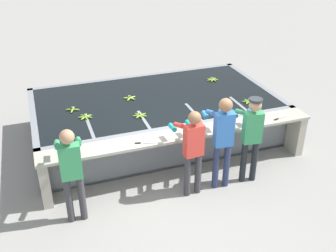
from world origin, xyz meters
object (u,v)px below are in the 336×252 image
(worker_1, at_px, (193,146))
(banana_bunch_floating_0, at_px, (85,117))
(worker_3, at_px, (251,132))
(banana_bunch_floating_2, at_px, (212,80))
(worker_0, at_px, (71,167))
(banana_bunch_floating_3, at_px, (249,101))
(banana_bunch_floating_4, at_px, (130,98))
(banana_bunch_floating_1, at_px, (140,115))
(worker_2, at_px, (223,135))
(banana_bunch_floating_5, at_px, (73,110))
(knife_0, at_px, (279,118))
(knife_1, at_px, (142,143))

(worker_1, distance_m, banana_bunch_floating_0, 2.31)
(worker_1, distance_m, worker_3, 1.11)
(worker_3, distance_m, banana_bunch_floating_2, 2.75)
(worker_0, distance_m, worker_3, 3.08)
(banana_bunch_floating_3, height_order, banana_bunch_floating_4, same)
(banana_bunch_floating_1, height_order, banana_bunch_floating_4, same)
(worker_3, bearing_deg, banana_bunch_floating_3, 61.58)
(worker_2, height_order, banana_bunch_floating_2, worker_2)
(worker_0, bearing_deg, banana_bunch_floating_1, 44.84)
(banana_bunch_floating_5, bearing_deg, worker_3, -37.66)
(knife_0, distance_m, knife_1, 2.72)
(worker_0, bearing_deg, banana_bunch_floating_0, 74.64)
(banana_bunch_floating_1, distance_m, banana_bunch_floating_3, 2.31)
(worker_3, height_order, banana_bunch_floating_4, worker_3)
(worker_2, bearing_deg, banana_bunch_floating_4, 113.63)
(knife_0, relative_size, knife_1, 1.01)
(banana_bunch_floating_2, xyz_separation_m, knife_0, (0.34, -2.25, -0.01))
(banana_bunch_floating_0, xyz_separation_m, banana_bunch_floating_2, (3.13, 0.95, 0.00))
(worker_1, height_order, banana_bunch_floating_5, worker_1)
(banana_bunch_floating_2, xyz_separation_m, banana_bunch_floating_5, (-3.32, -0.55, 0.00))
(worker_0, xyz_separation_m, banana_bunch_floating_5, (0.30, 2.18, -0.08))
(knife_1, bearing_deg, banana_bunch_floating_0, 120.00)
(banana_bunch_floating_5, relative_size, knife_1, 0.80)
(banana_bunch_floating_0, relative_size, banana_bunch_floating_5, 1.01)
(banana_bunch_floating_1, height_order, banana_bunch_floating_2, same)
(banana_bunch_floating_3, height_order, knife_0, banana_bunch_floating_3)
(banana_bunch_floating_0, bearing_deg, banana_bunch_floating_2, 16.95)
(banana_bunch_floating_1, height_order, knife_1, banana_bunch_floating_1)
(worker_0, height_order, knife_0, worker_0)
(banana_bunch_floating_3, distance_m, banana_bunch_floating_5, 3.59)
(worker_0, relative_size, worker_3, 0.99)
(banana_bunch_floating_2, xyz_separation_m, knife_1, (-2.38, -2.25, -0.01))
(worker_1, distance_m, knife_1, 0.87)
(worker_3, bearing_deg, banana_bunch_floating_0, 146.10)
(worker_2, relative_size, knife_1, 4.97)
(worker_0, bearing_deg, worker_3, 0.54)
(worker_1, relative_size, knife_0, 4.56)
(worker_2, height_order, banana_bunch_floating_0, worker_2)
(worker_0, height_order, knife_1, worker_0)
(banana_bunch_floating_1, relative_size, banana_bunch_floating_3, 0.99)
(worker_3, xyz_separation_m, knife_0, (0.87, 0.45, -0.10))
(banana_bunch_floating_4, relative_size, banana_bunch_floating_5, 1.01)
(banana_bunch_floating_1, bearing_deg, knife_1, -104.00)
(banana_bunch_floating_4, xyz_separation_m, knife_1, (-0.28, -1.87, -0.01))
(knife_1, bearing_deg, worker_2, -18.84)
(worker_0, relative_size, banana_bunch_floating_1, 5.79)
(banana_bunch_floating_4, distance_m, knife_1, 1.89)
(banana_bunch_floating_0, height_order, banana_bunch_floating_2, same)
(worker_0, distance_m, knife_1, 1.33)
(worker_1, relative_size, worker_2, 0.92)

